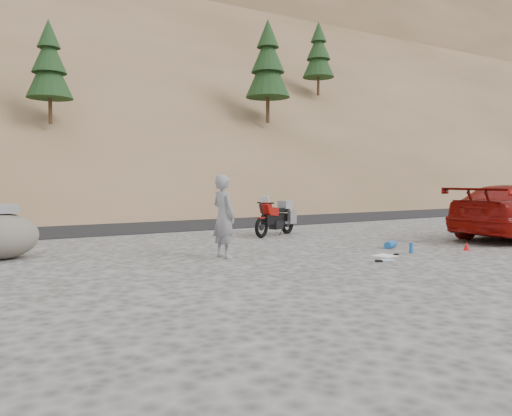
{
  "coord_description": "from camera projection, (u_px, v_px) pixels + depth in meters",
  "views": [
    {
      "loc": [
        -7.55,
        -9.8,
        1.72
      ],
      "look_at": [
        -1.06,
        1.12,
        1.0
      ],
      "focal_mm": 35.0,
      "sensor_mm": 36.0,
      "label": 1
    }
  ],
  "objects": [
    {
      "name": "ground",
      "position": [
        315.0,
        249.0,
        12.36
      ],
      "size": [
        140.0,
        140.0,
        0.0
      ],
      "primitive_type": "plane",
      "color": "#464340",
      "rests_on": "ground"
    },
    {
      "name": "road",
      "position": [
        179.0,
        222.0,
        20.09
      ],
      "size": [
        120.0,
        7.0,
        0.05
      ],
      "primitive_type": "cube",
      "color": "black",
      "rests_on": "ground"
    },
    {
      "name": "hillside",
      "position": [
        49.0,
        80.0,
        46.78
      ],
      "size": [
        120.0,
        73.0,
        46.72
      ],
      "color": "brown",
      "rests_on": "ground"
    },
    {
      "name": "motorcycle",
      "position": [
        277.0,
        218.0,
        15.39
      ],
      "size": [
        1.99,
        1.12,
        1.27
      ],
      "rotation": [
        0.0,
        0.0,
        0.43
      ],
      "color": "black",
      "rests_on": "ground"
    },
    {
      "name": "man",
      "position": [
        224.0,
        258.0,
        11.03
      ],
      "size": [
        0.53,
        0.73,
        1.83
      ],
      "primitive_type": "imported",
      "rotation": [
        0.0,
        0.0,
        1.72
      ],
      "color": "gray",
      "rests_on": "ground"
    },
    {
      "name": "boulder",
      "position": [
        1.0,
        235.0,
        10.8
      ],
      "size": [
        1.66,
        1.46,
        1.18
      ],
      "rotation": [
        0.0,
        0.0,
        -0.11
      ],
      "color": "#534F47",
      "rests_on": "ground"
    },
    {
      "name": "gear_white_cloth",
      "position": [
        385.0,
        256.0,
        11.25
      ],
      "size": [
        0.53,
        0.49,
        0.02
      ],
      "primitive_type": "cube",
      "rotation": [
        0.0,
        0.0,
        0.18
      ],
      "color": "white",
      "rests_on": "ground"
    },
    {
      "name": "gear_blue_mat",
      "position": [
        390.0,
        245.0,
        12.54
      ],
      "size": [
        0.49,
        0.35,
        0.18
      ],
      "primitive_type": "cylinder",
      "rotation": [
        0.0,
        1.57,
        0.43
      ],
      "color": "#1A549C",
      "rests_on": "ground"
    },
    {
      "name": "gear_bottle",
      "position": [
        411.0,
        248.0,
        11.7
      ],
      "size": [
        0.1,
        0.1,
        0.24
      ],
      "primitive_type": "cylinder",
      "rotation": [
        0.0,
        0.0,
        0.12
      ],
      "color": "#1A549C",
      "rests_on": "ground"
    },
    {
      "name": "gear_funnel",
      "position": [
        467.0,
        246.0,
        12.14
      ],
      "size": [
        0.2,
        0.2,
        0.2
      ],
      "primitive_type": "cone",
      "rotation": [
        0.0,
        0.0,
        -0.28
      ],
      "color": "red",
      "rests_on": "ground"
    },
    {
      "name": "gear_glove_a",
      "position": [
        379.0,
        261.0,
        10.46
      ],
      "size": [
        0.16,
        0.14,
        0.04
      ],
      "primitive_type": "cube",
      "rotation": [
        0.0,
        0.0,
        -0.36
      ],
      "color": "black",
      "rests_on": "ground"
    },
    {
      "name": "gear_glove_b",
      "position": [
        396.0,
        255.0,
        11.31
      ],
      "size": [
        0.17,
        0.16,
        0.05
      ],
      "primitive_type": "cube",
      "rotation": [
        0.0,
        0.0,
        0.63
      ],
      "color": "black",
      "rests_on": "ground"
    },
    {
      "name": "gear_blue_cloth",
      "position": [
        388.0,
        260.0,
        10.67
      ],
      "size": [
        0.34,
        0.29,
        0.01
      ],
      "primitive_type": "cube",
      "rotation": [
        0.0,
        0.0,
        -0.37
      ],
      "color": "#8AB5D6",
      "rests_on": "ground"
    }
  ]
}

